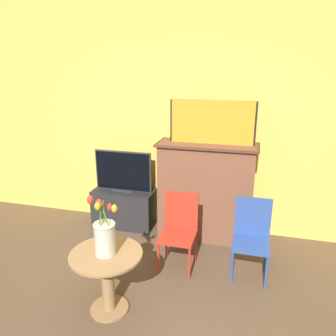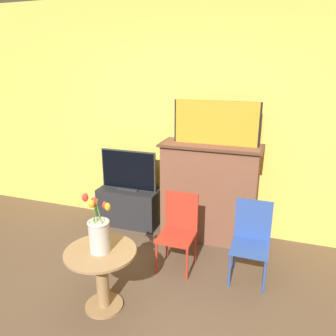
{
  "view_description": "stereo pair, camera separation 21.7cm",
  "coord_description": "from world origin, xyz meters",
  "px_view_note": "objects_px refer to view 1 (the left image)",
  "views": [
    {
      "loc": [
        0.83,
        -1.61,
        1.96
      ],
      "look_at": [
        0.06,
        1.27,
        1.01
      ],
      "focal_mm": 35.0,
      "sensor_mm": 36.0,
      "label": 1
    },
    {
      "loc": [
        1.04,
        -1.55,
        1.96
      ],
      "look_at": [
        0.06,
        1.27,
        1.01
      ],
      "focal_mm": 35.0,
      "sensor_mm": 36.0,
      "label": 2
    }
  ],
  "objects_px": {
    "tv_monitor": "(123,172)",
    "vase_tulips": "(105,235)",
    "chair_red": "(179,227)",
    "chair_blue": "(252,234)",
    "painting": "(212,122)"
  },
  "relations": [
    {
      "from": "painting",
      "to": "tv_monitor",
      "type": "xyz_separation_m",
      "value": [
        -1.06,
        0.0,
        -0.65
      ]
    },
    {
      "from": "chair_blue",
      "to": "vase_tulips",
      "type": "height_order",
      "value": "vase_tulips"
    },
    {
      "from": "vase_tulips",
      "to": "tv_monitor",
      "type": "bearing_deg",
      "value": 107.03
    },
    {
      "from": "chair_red",
      "to": "chair_blue",
      "type": "relative_size",
      "value": 1.0
    },
    {
      "from": "tv_monitor",
      "to": "vase_tulips",
      "type": "bearing_deg",
      "value": -72.97
    },
    {
      "from": "vase_tulips",
      "to": "chair_red",
      "type": "bearing_deg",
      "value": 62.44
    },
    {
      "from": "painting",
      "to": "chair_blue",
      "type": "xyz_separation_m",
      "value": [
        0.5,
        -0.63,
        -0.94
      ]
    },
    {
      "from": "painting",
      "to": "chair_red",
      "type": "relative_size",
      "value": 1.23
    },
    {
      "from": "painting",
      "to": "chair_red",
      "type": "distance_m",
      "value": 1.17
    },
    {
      "from": "chair_blue",
      "to": "vase_tulips",
      "type": "relative_size",
      "value": 1.57
    },
    {
      "from": "chair_red",
      "to": "chair_blue",
      "type": "bearing_deg",
      "value": 3.11
    },
    {
      "from": "chair_red",
      "to": "vase_tulips",
      "type": "bearing_deg",
      "value": -117.56
    },
    {
      "from": "chair_blue",
      "to": "tv_monitor",
      "type": "bearing_deg",
      "value": 157.91
    },
    {
      "from": "tv_monitor",
      "to": "chair_blue",
      "type": "relative_size",
      "value": 0.94
    },
    {
      "from": "chair_red",
      "to": "chair_blue",
      "type": "height_order",
      "value": "same"
    }
  ]
}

